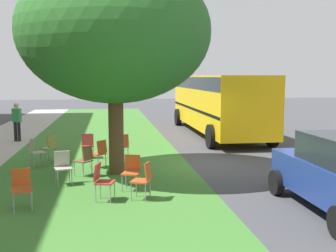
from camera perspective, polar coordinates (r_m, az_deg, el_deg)
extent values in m
plane|color=#424247|center=(13.50, 3.87, -5.37)|extent=(80.00, 80.00, 0.00)
cube|color=#3D752D|center=(13.22, -9.90, -5.70)|extent=(48.00, 6.00, 0.01)
cylinder|color=brown|center=(12.24, -7.11, -0.06)|extent=(0.44, 0.44, 2.78)
ellipsoid|color=#2D6B28|center=(12.22, -7.30, 12.61)|extent=(5.48, 5.48, 4.05)
cube|color=#C64C1E|center=(14.44, -6.43, -2.81)|extent=(0.52, 0.54, 0.04)
cube|color=#C64C1E|center=(14.24, -6.16, -1.97)|extent=(0.22, 0.40, 0.40)
cylinder|color=gray|center=(14.70, -6.02, -3.54)|extent=(0.02, 0.02, 0.42)
cylinder|color=gray|center=(14.57, -7.33, -3.65)|extent=(0.02, 0.02, 0.42)
cylinder|color=gray|center=(14.40, -5.49, -3.76)|extent=(0.02, 0.02, 0.42)
cylinder|color=gray|center=(14.26, -6.82, -3.88)|extent=(0.02, 0.02, 0.42)
cube|color=#C64C1E|center=(10.49, -5.09, -6.46)|extent=(0.51, 0.53, 0.04)
cube|color=#C64C1E|center=(10.60, -4.84, -4.98)|extent=(0.21, 0.41, 0.40)
cylinder|color=gray|center=(10.43, -6.29, -7.84)|extent=(0.02, 0.02, 0.42)
cylinder|color=gray|center=(10.34, -4.35, -7.95)|extent=(0.02, 0.02, 0.42)
cylinder|color=gray|center=(10.75, -5.76, -7.39)|extent=(0.02, 0.02, 0.42)
cylinder|color=gray|center=(10.66, -3.89, -7.50)|extent=(0.02, 0.02, 0.42)
cube|color=#ADA393|center=(13.87, -17.40, -3.48)|extent=(0.55, 0.54, 0.04)
cube|color=#ADA393|center=(13.78, -18.16, -2.56)|extent=(0.40, 0.24, 0.40)
cylinder|color=gray|center=(13.78, -16.49, -4.48)|extent=(0.02, 0.02, 0.42)
cylinder|color=gray|center=(14.12, -16.89, -4.23)|extent=(0.02, 0.02, 0.42)
cylinder|color=gray|center=(13.70, -17.86, -4.60)|extent=(0.02, 0.02, 0.42)
cylinder|color=gray|center=(14.04, -18.23, -4.34)|extent=(0.02, 0.02, 0.42)
cube|color=#ADA393|center=(11.32, -14.10, -5.64)|extent=(0.50, 0.52, 0.04)
cube|color=#ADA393|center=(11.45, -14.30, -4.29)|extent=(0.19, 0.41, 0.40)
cylinder|color=gray|center=(11.18, -14.82, -7.03)|extent=(0.02, 0.02, 0.42)
cylinder|color=gray|center=(11.24, -13.00, -6.90)|extent=(0.02, 0.02, 0.42)
cylinder|color=gray|center=(11.51, -15.11, -6.64)|extent=(0.02, 0.02, 0.42)
cylinder|color=gray|center=(11.57, -13.34, -6.52)|extent=(0.02, 0.02, 0.42)
cube|color=#C64C1E|center=(9.48, -19.34, -8.26)|extent=(0.49, 0.51, 0.04)
cube|color=#C64C1E|center=(9.59, -19.46, -6.60)|extent=(0.18, 0.41, 0.40)
cylinder|color=gray|center=(9.37, -20.34, -9.93)|extent=(0.02, 0.02, 0.42)
cylinder|color=gray|center=(9.38, -18.11, -9.81)|extent=(0.02, 0.02, 0.42)
cylinder|color=gray|center=(9.69, -20.42, -9.37)|extent=(0.02, 0.02, 0.42)
cylinder|color=gray|center=(9.71, -18.27, -9.26)|extent=(0.02, 0.02, 0.42)
cube|color=#C64C1E|center=(9.73, -3.75, -7.49)|extent=(0.54, 0.53, 0.04)
cube|color=#C64C1E|center=(9.62, -2.74, -6.18)|extent=(0.40, 0.23, 0.40)
cylinder|color=gray|center=(10.00, -4.36, -8.45)|extent=(0.02, 0.02, 0.42)
cylinder|color=gray|center=(9.68, -5.05, -8.99)|extent=(0.02, 0.02, 0.42)
cylinder|color=gray|center=(9.90, -2.47, -8.60)|extent=(0.02, 0.02, 0.42)
cylinder|color=gray|center=(9.57, -3.10, -9.15)|extent=(0.02, 0.02, 0.42)
cube|color=olive|center=(14.55, -16.03, -2.96)|extent=(0.58, 0.57, 0.04)
cube|color=olive|center=(14.39, -15.56, -2.09)|extent=(0.37, 0.31, 0.40)
cylinder|color=gray|center=(14.84, -15.97, -3.67)|extent=(0.02, 0.02, 0.42)
cylinder|color=gray|center=(14.59, -16.98, -3.88)|extent=(0.02, 0.02, 0.42)
cylinder|color=gray|center=(14.60, -15.03, -3.81)|extent=(0.02, 0.02, 0.42)
cylinder|color=gray|center=(14.35, -16.04, -4.03)|extent=(0.02, 0.02, 0.42)
cube|color=#C64C1E|center=(13.20, -9.58, -3.77)|extent=(0.58, 0.58, 0.04)
cube|color=#C64C1E|center=(13.04, -9.01, -2.82)|extent=(0.36, 0.32, 0.40)
cylinder|color=gray|center=(13.48, -9.59, -4.54)|extent=(0.02, 0.02, 0.42)
cylinder|color=gray|center=(13.22, -10.63, -4.79)|extent=(0.02, 0.02, 0.42)
cylinder|color=gray|center=(13.26, -8.49, -4.71)|extent=(0.02, 0.02, 0.42)
cylinder|color=gray|center=(13.00, -9.53, -4.96)|extent=(0.02, 0.02, 0.42)
cube|color=#B7332D|center=(14.82, -10.90, -2.65)|extent=(0.41, 0.43, 0.04)
cube|color=#B7332D|center=(14.60, -10.93, -1.83)|extent=(0.10, 0.40, 0.40)
cylinder|color=gray|center=(15.02, -10.19, -3.39)|extent=(0.02, 0.02, 0.42)
cylinder|color=gray|center=(15.03, -11.56, -3.42)|extent=(0.02, 0.02, 0.42)
cylinder|color=gray|center=(14.69, -10.19, -3.62)|extent=(0.02, 0.02, 0.42)
cylinder|color=gray|center=(14.69, -11.59, -3.65)|extent=(0.02, 0.02, 0.42)
cube|color=brown|center=(12.18, -11.55, -4.70)|extent=(0.58, 0.57, 0.04)
cube|color=brown|center=(12.02, -10.93, -3.68)|extent=(0.37, 0.31, 0.40)
cylinder|color=gray|center=(12.47, -11.56, -5.51)|extent=(0.02, 0.02, 0.42)
cylinder|color=gray|center=(12.21, -12.68, -5.80)|extent=(0.02, 0.02, 0.42)
cylinder|color=gray|center=(12.25, -10.36, -5.70)|extent=(0.02, 0.02, 0.42)
cylinder|color=gray|center=(11.99, -11.48, -6.01)|extent=(0.02, 0.02, 0.42)
cube|color=#B7332D|center=(9.69, -8.60, -7.61)|extent=(0.51, 0.50, 0.04)
cube|color=#B7332D|center=(9.68, -9.66, -6.18)|extent=(0.41, 0.19, 0.40)
cylinder|color=gray|center=(9.54, -7.88, -9.26)|extent=(0.02, 0.02, 0.42)
cylinder|color=gray|center=(9.87, -7.33, -8.70)|extent=(0.02, 0.02, 0.42)
cylinder|color=gray|center=(9.63, -9.86, -9.14)|extent=(0.02, 0.02, 0.42)
cylinder|color=gray|center=(9.96, -9.24, -8.59)|extent=(0.02, 0.02, 0.42)
cylinder|color=black|center=(10.45, 14.58, -7.50)|extent=(0.60, 0.18, 0.60)
cube|color=yellow|center=(20.62, 6.68, 3.38)|extent=(10.40, 2.44, 2.50)
cube|color=black|center=(20.64, 6.66, 2.42)|extent=(10.30, 2.46, 0.12)
cube|color=black|center=(20.59, 6.71, 5.89)|extent=(10.30, 2.46, 0.56)
cylinder|color=black|center=(24.35, 1.37, 1.23)|extent=(0.96, 0.28, 0.96)
cylinder|color=black|center=(24.89, 7.10, 1.30)|extent=(0.96, 0.28, 0.96)
cylinder|color=black|center=(16.57, 5.93, -1.43)|extent=(0.96, 0.28, 0.96)
cylinder|color=black|center=(17.35, 14.04, -1.23)|extent=(0.96, 0.28, 0.96)
cylinder|color=black|center=(19.54, -20.12, -0.72)|extent=(0.14, 0.14, 0.85)
cylinder|color=black|center=(19.44, -19.67, -0.74)|extent=(0.14, 0.14, 0.85)
cube|color=#338C4C|center=(19.41, -19.98, 1.39)|extent=(0.32, 0.41, 0.60)
sphere|color=tan|center=(19.38, -20.03, 2.66)|extent=(0.22, 0.22, 0.22)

